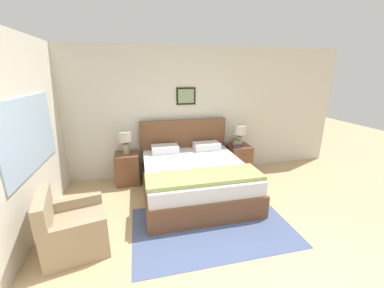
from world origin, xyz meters
TOP-DOWN VIEW (x-y plane):
  - ground_plane at (0.00, 0.00)m, footprint 16.00×16.00m
  - wall_back at (0.00, 2.95)m, footprint 7.03×0.09m
  - wall_left at (-2.34, 1.46)m, footprint 0.08×5.32m
  - area_rug_main at (0.01, 0.90)m, footprint 2.21×1.40m
  - bed at (-0.01, 1.90)m, footprint 1.78×1.97m
  - armchair at (-1.79, 0.88)m, footprint 0.83×0.85m
  - nightstand_near_window at (-1.18, 2.63)m, footprint 0.44×0.50m
  - nightstand_by_door at (1.17, 2.63)m, footprint 0.44×0.50m
  - table_lamp_near_window at (-1.17, 2.64)m, footprint 0.26×0.26m
  - table_lamp_by_door at (1.16, 2.64)m, footprint 0.26×0.26m
  - book_thick_bottom at (1.07, 2.58)m, footprint 0.19×0.25m
  - book_hardcover_middle at (1.07, 2.58)m, footprint 0.21×0.27m
  - book_novel_upper at (1.07, 2.58)m, footprint 0.23×0.25m
  - book_slim_near_top at (1.07, 2.58)m, footprint 0.18×0.25m

SIDE VIEW (x-z plane):
  - ground_plane at x=0.00m, z-range 0.00..0.00m
  - area_rug_main at x=0.01m, z-range 0.00..0.01m
  - armchair at x=-1.79m, z-range -0.13..0.67m
  - nightstand_near_window at x=-1.18m, z-range 0.00..0.60m
  - nightstand_by_door at x=1.17m, z-range 0.00..0.60m
  - bed at x=-0.01m, z-range -0.27..0.91m
  - book_thick_bottom at x=1.07m, z-range 0.60..0.64m
  - book_hardcover_middle at x=1.07m, z-range 0.64..0.67m
  - book_novel_upper at x=1.07m, z-range 0.67..0.71m
  - book_slim_near_top at x=1.07m, z-range 0.71..0.74m
  - table_lamp_near_window at x=-1.17m, z-range 0.68..1.12m
  - table_lamp_by_door at x=1.16m, z-range 0.68..1.12m
  - wall_left at x=-2.34m, z-range 0.00..2.60m
  - wall_back at x=0.00m, z-range 0.00..2.60m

